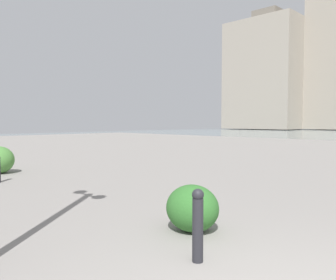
# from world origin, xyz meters

# --- Properties ---
(building_highrise) EXTENTS (14.35, 11.22, 23.75)m
(building_highrise) POSITION_xyz_m (34.04, -61.99, 10.85)
(building_highrise) COLOR #9E9384
(building_highrise) RESTS_ON ground
(bollard_near) EXTENTS (0.13, 0.13, 0.80)m
(bollard_near) POSITION_xyz_m (1.50, -0.53, 0.42)
(bollard_near) COLOR #232328
(bollard_near) RESTS_ON ground
(shrub_low) EXTENTS (0.76, 0.68, 0.65)m
(shrub_low) POSITION_xyz_m (2.21, -1.28, 0.32)
(shrub_low) COLOR #2D6628
(shrub_low) RESTS_ON ground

